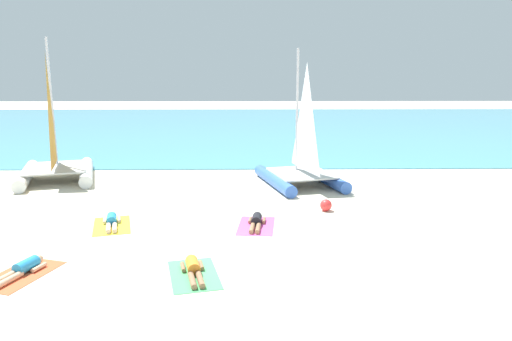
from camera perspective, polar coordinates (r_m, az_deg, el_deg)
name	(u,v)px	position (r m, az deg, el deg)	size (l,w,h in m)	color
ground_plane	(254,174)	(22.32, -0.21, -0.40)	(120.00, 120.00, 0.00)	beige
ocean_water	(251,126)	(43.05, -0.57, 5.44)	(120.00, 40.00, 0.05)	#4C9EB7
sailboat_blue	(301,165)	(20.02, 5.43, 0.62)	(3.79, 4.92, 5.68)	blue
sailboat_white	(55,160)	(22.65, -23.06, 1.22)	(4.34, 5.46, 6.21)	white
towel_leftmost	(21,275)	(12.64, -26.53, -11.19)	(1.10, 1.90, 0.01)	#EA5933
sunbather_leftmost	(22,269)	(12.64, -26.37, -10.57)	(0.83, 1.54, 0.30)	#268CCC
towel_center_left	(112,225)	(15.47, -17.00, -6.36)	(1.10, 1.90, 0.01)	yellow
sunbather_center_left	(112,221)	(15.50, -17.03, -5.85)	(0.78, 1.55, 0.30)	#268CCC
towel_center_right	(194,275)	(11.46, -7.50, -12.36)	(1.10, 1.90, 0.01)	#4CB266
sunbather_center_right	(193,269)	(11.47, -7.56, -11.65)	(0.74, 1.56, 0.30)	orange
towel_rightmost	(256,226)	(14.77, 0.02, -6.69)	(1.10, 1.90, 0.01)	#D84C99
sunbather_rightmost	(256,221)	(14.80, 0.04, -6.15)	(0.58, 1.57, 0.30)	black
beach_ball	(326,205)	(16.47, 8.44, -4.16)	(0.41, 0.41, 0.41)	red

